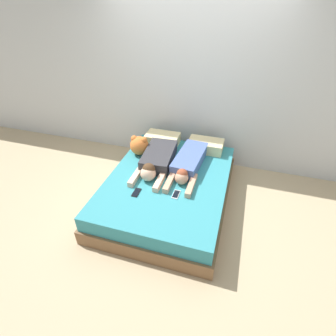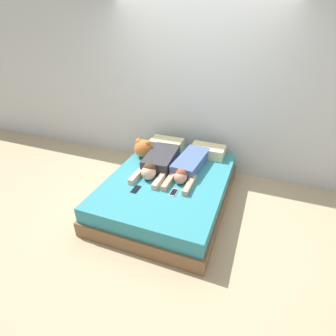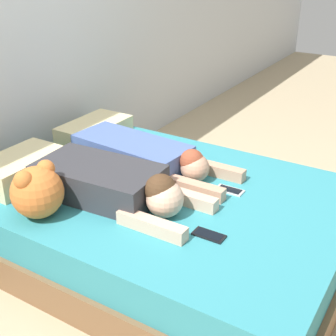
# 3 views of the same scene
# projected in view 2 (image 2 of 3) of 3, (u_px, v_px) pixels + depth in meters

# --- Properties ---
(ground_plane) EXTENTS (12.00, 12.00, 0.00)m
(ground_plane) POSITION_uv_depth(u_px,v_px,m) (168.00, 201.00, 3.72)
(ground_plane) COLOR tan
(wall_back) EXTENTS (12.00, 0.06, 2.60)m
(wall_back) POSITION_uv_depth(u_px,v_px,m) (196.00, 90.00, 4.01)
(wall_back) COLOR silver
(wall_back) RESTS_ON ground_plane
(bed) EXTENTS (1.57, 2.05, 0.40)m
(bed) POSITION_uv_depth(u_px,v_px,m) (168.00, 190.00, 3.62)
(bed) COLOR brown
(bed) RESTS_ON ground_plane
(pillow_head_left) EXTENTS (0.51, 0.30, 0.16)m
(pillow_head_left) POSITION_uv_depth(u_px,v_px,m) (167.00, 144.00, 4.24)
(pillow_head_left) COLOR beige
(pillow_head_left) RESTS_ON bed
(pillow_head_right) EXTENTS (0.51, 0.30, 0.16)m
(pillow_head_right) POSITION_uv_depth(u_px,v_px,m) (208.00, 151.00, 4.03)
(pillow_head_right) COLOR beige
(pillow_head_right) RESTS_ON bed
(person_left) EXTENTS (0.43, 1.01, 0.23)m
(person_left) POSITION_uv_depth(u_px,v_px,m) (158.00, 162.00, 3.70)
(person_left) COLOR #333338
(person_left) RESTS_ON bed
(person_right) EXTENTS (0.38, 1.10, 0.20)m
(person_right) POSITION_uv_depth(u_px,v_px,m) (189.00, 165.00, 3.64)
(person_right) COLOR #4C66A5
(person_right) RESTS_ON bed
(cell_phone_left) EXTENTS (0.07, 0.16, 0.01)m
(cell_phone_left) POSITION_uv_depth(u_px,v_px,m) (136.00, 189.00, 3.27)
(cell_phone_left) COLOR black
(cell_phone_left) RESTS_ON bed
(cell_phone_right) EXTENTS (0.07, 0.16, 0.01)m
(cell_phone_right) POSITION_uv_depth(u_px,v_px,m) (174.00, 192.00, 3.22)
(cell_phone_right) COLOR silver
(cell_phone_right) RESTS_ON bed
(plush_toy) EXTENTS (0.27, 0.27, 0.29)m
(plush_toy) POSITION_uv_depth(u_px,v_px,m) (143.00, 148.00, 3.97)
(plush_toy) COLOR orange
(plush_toy) RESTS_ON bed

